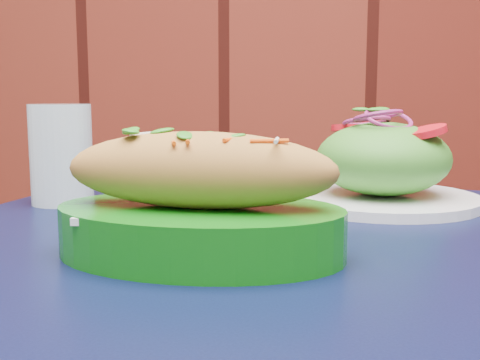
# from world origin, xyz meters

# --- Properties ---
(cafe_table) EXTENTS (0.93, 0.93, 0.75)m
(cafe_table) POSITION_xyz_m (-0.19, 1.85, 0.66)
(cafe_table) COLOR black
(cafe_table) RESTS_ON ground
(banh_mi_basket) EXTENTS (0.27, 0.19, 0.12)m
(banh_mi_basket) POSITION_xyz_m (-0.27, 1.82, 0.80)
(banh_mi_basket) COLOR #0F6C10
(banh_mi_basket) RESTS_ON cafe_table
(salad_plate) EXTENTS (0.25, 0.25, 0.12)m
(salad_plate) POSITION_xyz_m (-0.08, 2.09, 0.80)
(salad_plate) COLOR white
(salad_plate) RESTS_ON cafe_table
(water_glass) EXTENTS (0.08, 0.08, 0.13)m
(water_glass) POSITION_xyz_m (-0.49, 2.05, 0.81)
(water_glass) COLOR silver
(water_glass) RESTS_ON cafe_table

